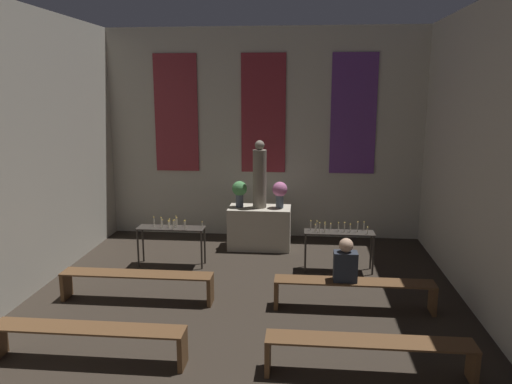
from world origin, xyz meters
The scene contains 12 objects.
wall_back centered at (0.00, 10.80, 2.37)m, with size 7.32×0.16×4.69m.
altar centered at (0.00, 9.79, 0.45)m, with size 1.31×0.71×0.89m.
statue centered at (0.00, 9.79, 1.56)m, with size 0.29×0.29×1.43m.
flower_vase_left centered at (-0.43, 9.79, 1.24)m, with size 0.31×0.31×0.56m.
flower_vase_right centered at (0.43, 9.79, 1.24)m, with size 0.31×0.31×0.56m.
candle_rack_left centered at (-1.59, 8.54, 0.65)m, with size 1.29×0.36×0.96m.
candle_rack_right centered at (1.59, 8.54, 0.65)m, with size 1.29×0.36×0.96m.
pew_third_left centered at (-1.72, 5.01, 0.35)m, with size 2.45×0.36×0.47m.
pew_third_right centered at (1.72, 5.01, 0.35)m, with size 2.45×0.36×0.47m.
pew_back_left centered at (-1.72, 6.86, 0.35)m, with size 2.45×0.36×0.47m.
pew_back_right centered at (1.72, 6.86, 0.35)m, with size 2.45×0.36×0.47m.
person_seated centered at (1.58, 6.86, 0.77)m, with size 0.36×0.24×0.68m.
Camera 1 is at (0.90, -0.46, 3.37)m, focal length 35.00 mm.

